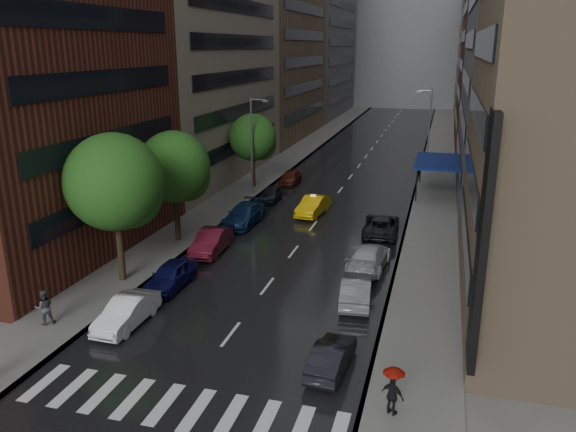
# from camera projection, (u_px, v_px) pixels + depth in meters

# --- Properties ---
(ground) EXTENTS (220.00, 220.00, 0.00)m
(ground) POSITION_uv_depth(u_px,v_px,m) (197.00, 379.00, 24.01)
(ground) COLOR gray
(ground) RESTS_ON ground
(road) EXTENTS (14.00, 140.00, 0.01)m
(road) POSITION_uv_depth(u_px,v_px,m) (364.00, 159.00, 70.09)
(road) COLOR black
(road) RESTS_ON ground
(sidewalk_left) EXTENTS (4.00, 140.00, 0.15)m
(sidewalk_left) POSITION_uv_depth(u_px,v_px,m) (294.00, 155.00, 72.37)
(sidewalk_left) COLOR gray
(sidewalk_left) RESTS_ON ground
(sidewalk_right) EXTENTS (4.00, 140.00, 0.15)m
(sidewalk_right) POSITION_uv_depth(u_px,v_px,m) (438.00, 163.00, 67.77)
(sidewalk_right) COLOR gray
(sidewalk_right) RESTS_ON ground
(crosswalk) EXTENTS (13.15, 2.80, 0.01)m
(crosswalk) POSITION_uv_depth(u_px,v_px,m) (180.00, 407.00, 22.11)
(crosswalk) COLOR silver
(crosswalk) RESTS_ON ground
(buildings_left) EXTENTS (8.00, 108.00, 38.00)m
(buildings_left) POSITION_uv_depth(u_px,v_px,m) (269.00, 28.00, 77.37)
(buildings_left) COLOR maroon
(buildings_left) RESTS_ON ground
(buildings_right) EXTENTS (8.05, 109.10, 36.00)m
(buildings_right) POSITION_uv_depth(u_px,v_px,m) (500.00, 34.00, 68.05)
(buildings_right) COLOR #937A5B
(buildings_right) RESTS_ON ground
(building_far) EXTENTS (40.00, 14.00, 32.00)m
(building_far) POSITION_uv_depth(u_px,v_px,m) (409.00, 35.00, 128.11)
(building_far) COLOR slate
(building_far) RESTS_ON ground
(tree_near) EXTENTS (5.65, 5.65, 9.01)m
(tree_near) POSITION_uv_depth(u_px,v_px,m) (114.00, 182.00, 32.09)
(tree_near) COLOR #382619
(tree_near) RESTS_ON ground
(tree_mid) EXTENTS (5.06, 5.06, 8.07)m
(tree_mid) POSITION_uv_depth(u_px,v_px,m) (174.00, 167.00, 39.16)
(tree_mid) COLOR #382619
(tree_mid) RESTS_ON ground
(tree_far) EXTENTS (4.62, 4.62, 7.37)m
(tree_far) POSITION_uv_depth(u_px,v_px,m) (253.00, 137.00, 54.84)
(tree_far) COLOR #382619
(tree_far) RESTS_ON ground
(taxi) EXTENTS (2.21, 4.94, 1.58)m
(taxi) POSITION_uv_depth(u_px,v_px,m) (313.00, 206.00, 47.05)
(taxi) COLOR gold
(taxi) RESTS_ON ground
(parked_cars_left) EXTENTS (2.41, 35.90, 1.60)m
(parked_cars_left) POSITION_uv_depth(u_px,v_px,m) (231.00, 226.00, 41.89)
(parked_cars_left) COLOR white
(parked_cars_left) RESTS_ON ground
(parked_cars_right) EXTENTS (2.78, 23.92, 1.57)m
(parked_cars_right) POSITION_uv_depth(u_px,v_px,m) (369.00, 258.00, 35.60)
(parked_cars_right) COLOR black
(parked_cars_right) RESTS_ON ground
(ped_black_umbrella) EXTENTS (1.14, 1.12, 2.09)m
(ped_black_umbrella) POSITION_uv_depth(u_px,v_px,m) (44.00, 302.00, 28.06)
(ped_black_umbrella) COLOR #434348
(ped_black_umbrella) RESTS_ON sidewalk_left
(ped_red_umbrella) EXTENTS (1.02, 0.82, 2.01)m
(ped_red_umbrella) POSITION_uv_depth(u_px,v_px,m) (393.00, 387.00, 21.13)
(ped_red_umbrella) COLOR black
(ped_red_umbrella) RESTS_ON sidewalk_right
(street_lamp_left) EXTENTS (1.74, 0.22, 9.00)m
(street_lamp_left) POSITION_uv_depth(u_px,v_px,m) (252.00, 144.00, 52.21)
(street_lamp_left) COLOR gray
(street_lamp_left) RESTS_ON sidewalk_left
(street_lamp_right) EXTENTS (1.74, 0.22, 9.00)m
(street_lamp_right) POSITION_uv_depth(u_px,v_px,m) (428.00, 128.00, 62.08)
(street_lamp_right) COLOR gray
(street_lamp_right) RESTS_ON sidewalk_right
(awning) EXTENTS (4.00, 8.00, 3.12)m
(awning) POSITION_uv_depth(u_px,v_px,m) (437.00, 162.00, 53.06)
(awning) COLOR navy
(awning) RESTS_ON sidewalk_right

